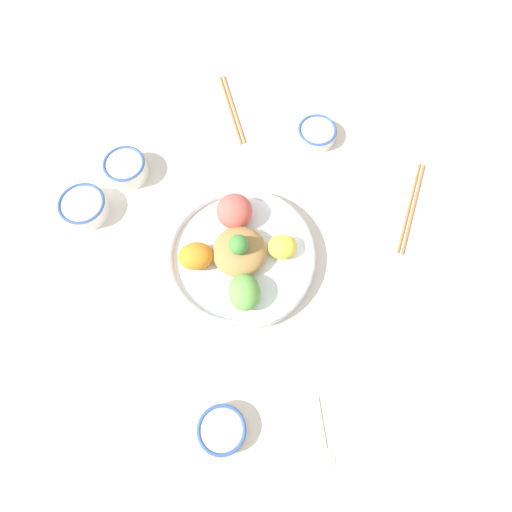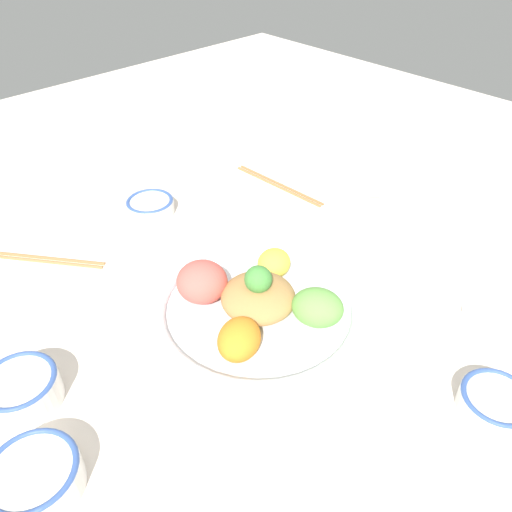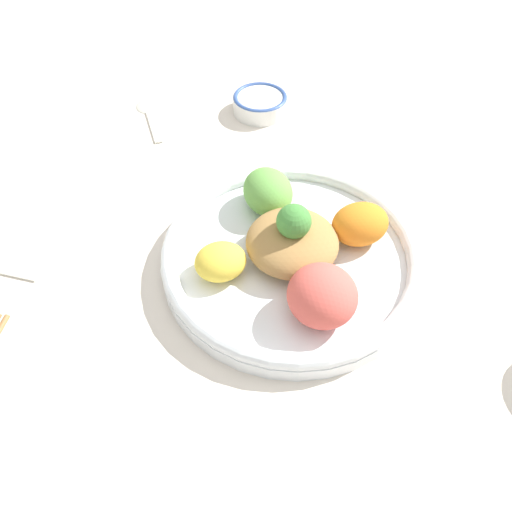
# 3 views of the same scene
# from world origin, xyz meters

# --- Properties ---
(ground_plane) EXTENTS (2.40, 2.40, 0.00)m
(ground_plane) POSITION_xyz_m (0.00, 0.00, 0.00)
(ground_plane) COLOR silver
(salad_platter) EXTENTS (0.32, 0.32, 0.10)m
(salad_platter) POSITION_xyz_m (0.03, 0.01, 0.03)
(salad_platter) COLOR white
(salad_platter) RESTS_ON ground_plane
(sauce_bowl_red) EXTENTS (0.09, 0.09, 0.03)m
(sauce_bowl_red) POSITION_xyz_m (0.14, -0.32, 0.02)
(sauce_bowl_red) COLOR white
(sauce_bowl_red) RESTS_ON ground_plane
(rice_bowl_blue) EXTENTS (0.09, 0.09, 0.03)m
(rice_bowl_blue) POSITION_xyz_m (0.08, 0.37, 0.02)
(rice_bowl_blue) COLOR white
(rice_bowl_blue) RESTS_ON ground_plane
(sauce_bowl_dark) EXTENTS (0.10, 0.10, 0.05)m
(sauce_bowl_dark) POSITION_xyz_m (-0.29, 0.11, 0.03)
(sauce_bowl_dark) COLOR white
(sauce_bowl_dark) RESTS_ON ground_plane
(rice_bowl_plain) EXTENTS (0.10, 0.10, 0.04)m
(rice_bowl_plain) POSITION_xyz_m (-0.33, -0.01, 0.02)
(rice_bowl_plain) COLOR white
(rice_bowl_plain) RESTS_ON ground_plane
(chopsticks_pair_near) EXTENTS (0.03, 0.24, 0.01)m
(chopsticks_pair_near) POSITION_xyz_m (0.35, 0.27, 0.00)
(chopsticks_pair_near) COLOR #9E6B3D
(chopsticks_pair_near) RESTS_ON ground_plane
(chopsticks_pair_far) EXTENTS (0.14, 0.18, 0.01)m
(chopsticks_pair_far) POSITION_xyz_m (-0.14, 0.38, 0.00)
(chopsticks_pair_far) COLOR #9E6B3D
(chopsticks_pair_far) RESTS_ON ground_plane
(serving_spoon_main) EXTENTS (0.13, 0.04, 0.01)m
(serving_spoon_main) POSITION_xyz_m (0.42, 0.09, 0.00)
(serving_spoon_main) COLOR beige
(serving_spoon_main) RESTS_ON ground_plane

